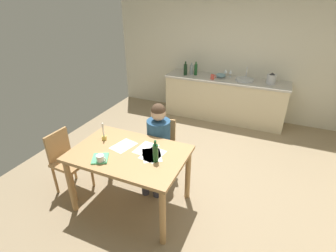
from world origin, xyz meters
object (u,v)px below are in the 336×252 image
at_px(wine_glass_near_sink, 231,72).
at_px(wine_glass_by_kettle, 226,71).
at_px(coffee_mug, 101,159).
at_px(teacup_on_counter, 213,77).
at_px(bottle_oil, 185,69).
at_px(chair_at_table, 161,146).
at_px(dining_table, 129,160).
at_px(bottle_wine_red, 196,69).
at_px(mixing_bowl, 221,75).
at_px(sink_unit, 245,80).
at_px(wine_bottle_on_table, 155,153).
at_px(candlestick, 104,135).
at_px(chair_side_empty, 67,159).
at_px(stovetop_kettle, 271,79).
at_px(book_magazine, 100,158).
at_px(person_seated, 157,141).
at_px(bottle_vinegar, 192,70).

height_order(wine_glass_near_sink, wine_glass_by_kettle, same).
distance_m(coffee_mug, teacup_on_counter, 3.21).
bearing_deg(bottle_oil, chair_at_table, -78.36).
height_order(dining_table, chair_at_table, chair_at_table).
height_order(bottle_wine_red, mixing_bowl, bottle_wine_red).
xyz_separation_m(sink_unit, bottle_oil, (-1.23, -0.10, 0.10)).
bearing_deg(wine_bottle_on_table, candlestick, 168.50).
relative_size(chair_at_table, bottle_wine_red, 3.14).
xyz_separation_m(chair_side_empty, bottle_oil, (0.56, 3.02, 0.54)).
bearing_deg(wine_bottle_on_table, stovetop_kettle, 72.30).
distance_m(book_magazine, wine_bottle_on_table, 0.64).
relative_size(dining_table, sink_unit, 3.75).
height_order(book_magazine, wine_bottle_on_table, wine_bottle_on_table).
bearing_deg(coffee_mug, stovetop_kettle, 65.33).
bearing_deg(chair_at_table, bottle_oil, 101.64).
height_order(chair_side_empty, mixing_bowl, mixing_bowl).
bearing_deg(wine_glass_by_kettle, teacup_on_counter, -123.24).
xyz_separation_m(stovetop_kettle, teacup_on_counter, (-1.11, -0.15, -0.05)).
relative_size(wine_glass_near_sink, teacup_on_counter, 1.38).
bearing_deg(teacup_on_counter, chair_at_table, -93.83).
distance_m(wine_bottle_on_table, wine_glass_by_kettle, 3.23).
bearing_deg(bottle_oil, sink_unit, 4.55).
height_order(coffee_mug, stovetop_kettle, stovetop_kettle).
distance_m(stovetop_kettle, wine_glass_by_kettle, 0.93).
bearing_deg(person_seated, book_magazine, -112.40).
bearing_deg(wine_glass_near_sink, bottle_vinegar, -169.92).
height_order(candlestick, sink_unit, sink_unit).
xyz_separation_m(chair_at_table, teacup_on_counter, (0.15, 2.20, 0.45)).
bearing_deg(wine_bottle_on_table, sink_unit, 80.99).
distance_m(coffee_mug, stovetop_kettle, 3.67).
bearing_deg(bottle_vinegar, wine_glass_by_kettle, 11.53).
xyz_separation_m(candlestick, bottle_wine_red, (0.27, 2.91, 0.16)).
height_order(chair_at_table, mixing_bowl, mixing_bowl).
distance_m(wine_bottle_on_table, bottle_wine_red, 3.12).
distance_m(chair_at_table, chair_side_empty, 1.28).
bearing_deg(bottle_wine_red, mixing_bowl, 3.75).
bearing_deg(bottle_oil, chair_side_empty, -100.54).
bearing_deg(coffee_mug, dining_table, 58.75).
bearing_deg(teacup_on_counter, person_seated, -93.17).
xyz_separation_m(chair_at_table, chair_side_empty, (-1.03, -0.77, -0.02)).
distance_m(chair_at_table, wine_bottle_on_table, 0.88).
bearing_deg(wine_bottle_on_table, wine_glass_by_kettle, 88.87).
bearing_deg(wine_glass_by_kettle, book_magazine, -100.77).
relative_size(book_magazine, wine_bottle_on_table, 0.79).
distance_m(sink_unit, bottle_vinegar, 1.13).
height_order(bottle_oil, stovetop_kettle, bottle_oil).
distance_m(mixing_bowl, wine_glass_by_kettle, 0.15).
height_order(bottle_oil, teacup_on_counter, bottle_oil).
bearing_deg(chair_side_empty, candlestick, 22.42).
height_order(sink_unit, wine_glass_by_kettle, sink_unit).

